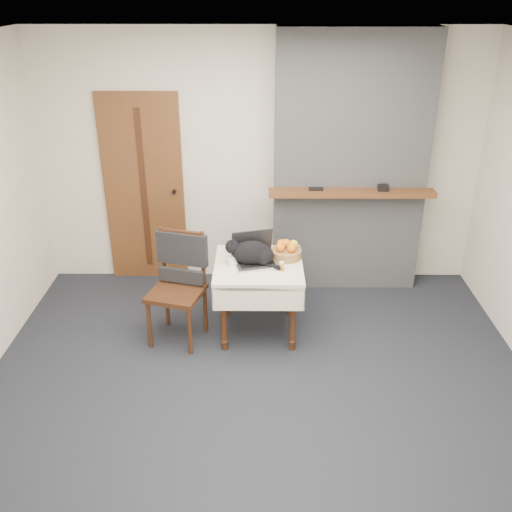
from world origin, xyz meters
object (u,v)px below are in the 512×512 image
at_px(door, 144,190).
at_px(pill_bottle, 282,266).
at_px(cat, 253,253).
at_px(cream_jar, 232,261).
at_px(fruit_basket, 286,251).
at_px(laptop, 254,255).
at_px(chair, 180,271).
at_px(side_table, 258,275).

distance_m(door, pill_bottle, 1.88).
distance_m(door, cat, 1.61).
height_order(cream_jar, fruit_basket, fruit_basket).
bearing_deg(laptop, chair, 170.88).
relative_size(door, cream_jar, 25.23).
distance_m(cream_jar, fruit_basket, 0.51).
bearing_deg(fruit_basket, door, 145.83).
relative_size(side_table, laptop, 1.77).
relative_size(side_table, chair, 0.77).
height_order(pill_bottle, chair, chair).
relative_size(side_table, pill_bottle, 9.40).
relative_size(cat, chair, 0.50).
height_order(cream_jar, pill_bottle, pill_bottle).
bearing_deg(cream_jar, door, 130.13).
distance_m(pill_bottle, chair, 0.91).
bearing_deg(cat, laptop, 76.43).
relative_size(cat, fruit_basket, 1.83).
distance_m(side_table, cream_jar, 0.28).
distance_m(laptop, fruit_basket, 0.30).
bearing_deg(chair, pill_bottle, 9.81).
xyz_separation_m(door, laptop, (1.16, -1.08, -0.23)).
relative_size(cream_jar, pill_bottle, 0.96).
xyz_separation_m(laptop, chair, (-0.66, -0.07, -0.13)).
height_order(laptop, chair, chair).
height_order(door, fruit_basket, door).
bearing_deg(door, laptop, -42.89).
relative_size(cream_jar, fruit_basket, 0.28).
bearing_deg(fruit_basket, chair, -170.07).
distance_m(cat, pill_bottle, 0.28).
bearing_deg(laptop, fruit_basket, 3.01).
xyz_separation_m(door, cream_jar, (0.96, -1.14, -0.26)).
distance_m(side_table, cat, 0.23).
bearing_deg(door, cat, -44.33).
relative_size(side_table, cream_jar, 9.84).
relative_size(cat, cream_jar, 6.41).
relative_size(door, pill_bottle, 24.11).
bearing_deg(fruit_basket, laptop, -161.72).
xyz_separation_m(pill_bottle, fruit_basket, (0.05, 0.26, 0.02)).
height_order(door, chair, door).
bearing_deg(pill_bottle, door, 138.38).
bearing_deg(pill_bottle, cat, 154.21).
relative_size(door, chair, 1.98).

